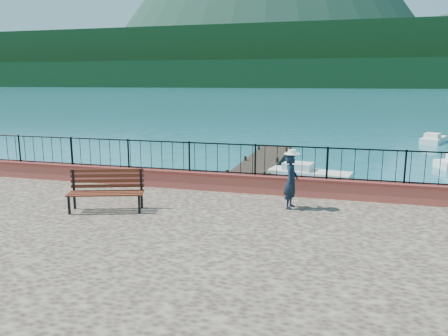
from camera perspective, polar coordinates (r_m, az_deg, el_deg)
The scene contains 12 objects.
ground at distance 10.91m, azimuth 1.62°, elevation -14.21°, with size 2000.00×2000.00×0.00m, color #19596B.
parapet at distance 13.85m, azimuth 5.28°, elevation -2.14°, with size 28.00×0.46×0.58m, color #A63D3B.
railing at distance 13.69m, azimuth 5.34°, elevation 0.98°, with size 27.00×0.05×0.95m, color black.
dock at distance 22.46m, azimuth 3.92°, elevation -0.38°, with size 2.00×16.00×0.30m, color #2D231C.
far_forest at distance 309.61m, azimuth 15.19°, elevation 11.76°, with size 900.00×60.00×18.00m, color black.
foothills at distance 369.98m, azimuth 15.36°, elevation 13.63°, with size 900.00×120.00×44.00m, color black.
park_bench at distance 12.38m, azimuth -15.10°, elevation -3.93°, with size 2.12×1.26×1.12m.
person at distance 12.23m, azimuth 8.76°, elevation -1.74°, with size 0.56×0.37×1.53m, color black.
hat at distance 12.07m, azimuth 8.88°, elevation 2.08°, with size 0.44×0.44×0.12m, color white.
boat_0 at distance 19.68m, azimuth -12.20°, elevation -1.56°, with size 3.56×1.30×0.80m, color silver.
boat_1 at distance 21.50m, azimuth 11.14°, elevation -0.43°, with size 3.91×1.30×0.80m, color silver.
boat_5 at distance 37.41m, azimuth 25.70°, elevation 3.61°, with size 3.30×1.30×0.80m, color silver.
Camera 1 is at (2.31, -9.57, 4.71)m, focal length 35.00 mm.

